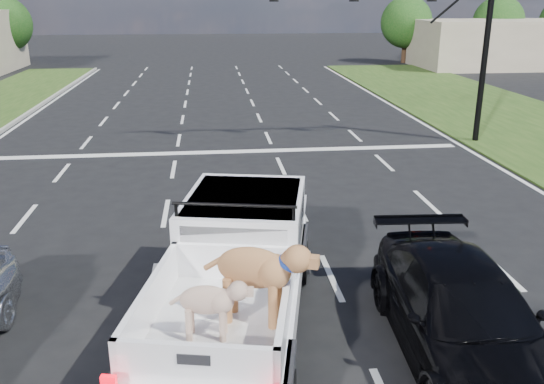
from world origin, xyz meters
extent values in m
plane|color=black|center=(0.00, 0.00, 0.00)|extent=(160.00, 160.00, 0.00)
cube|color=silver|center=(-5.25, 6.00, 0.01)|extent=(0.12, 60.00, 0.01)
cube|color=silver|center=(-1.75, 6.00, 0.01)|extent=(0.12, 60.00, 0.01)
cube|color=silver|center=(1.75, 6.00, 0.01)|extent=(0.12, 60.00, 0.01)
cube|color=silver|center=(5.25, 6.00, 0.01)|extent=(0.12, 60.00, 0.01)
cube|color=silver|center=(8.80, 6.00, 0.01)|extent=(0.15, 60.00, 0.01)
cube|color=silver|center=(0.00, 10.00, 0.01)|extent=(17.00, 0.45, 0.01)
cylinder|color=black|center=(9.60, 10.50, 3.50)|extent=(0.22, 0.22, 7.00)
cube|color=tan|center=(22.00, 34.00, 1.80)|extent=(12.00, 7.00, 3.60)
cylinder|color=#332114|center=(-16.00, 38.00, 1.08)|extent=(0.44, 0.44, 2.16)
sphere|color=#123B10|center=(-16.00, 38.00, 3.30)|extent=(4.20, 4.20, 4.20)
cylinder|color=#332114|center=(16.00, 38.00, 1.08)|extent=(0.44, 0.44, 2.16)
sphere|color=#123B10|center=(16.00, 38.00, 3.30)|extent=(4.20, 4.20, 4.20)
cylinder|color=#332114|center=(24.00, 38.00, 1.08)|extent=(0.44, 0.44, 2.16)
sphere|color=#123B10|center=(24.00, 38.00, 3.30)|extent=(4.20, 4.20, 4.20)
cylinder|color=black|center=(-0.80, 0.28, 0.42)|extent=(0.47, 0.88, 0.84)
cylinder|color=black|center=(1.08, -0.12, 0.42)|extent=(0.47, 0.88, 0.84)
cube|color=white|center=(-0.27, -1.86, 0.73)|extent=(3.25, 6.15, 0.57)
cube|color=white|center=(0.02, -0.51, 1.49)|extent=(2.51, 2.90, 0.95)
cube|color=black|center=(-0.24, -1.74, 1.52)|extent=(1.68, 0.38, 0.68)
cylinder|color=black|center=(-0.21, -1.59, 2.18)|extent=(1.95, 0.46, 0.06)
cube|color=black|center=(-0.53, -3.13, 0.98)|extent=(2.50, 3.15, 0.07)
cube|color=white|center=(-1.45, -2.93, 1.30)|extent=(0.67, 2.77, 0.57)
cube|color=white|center=(0.38, -3.32, 1.30)|extent=(0.67, 2.77, 0.57)
cube|color=white|center=(-0.81, -4.46, 1.30)|extent=(1.94, 0.49, 0.57)
imported|color=black|center=(3.16, -2.80, 0.72)|extent=(2.32, 5.10, 1.45)
camera|label=1|loc=(-0.56, -10.08, 5.28)|focal=38.00mm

